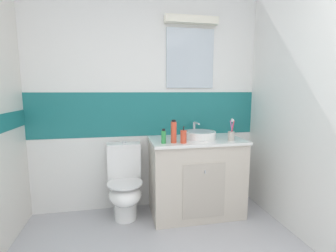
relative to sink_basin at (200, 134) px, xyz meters
The scene contains 8 objects.
wall_back_tiled 0.72m from the sink_basin, 148.02° to the left, with size 3.20×0.20×2.50m.
vanity_cabinet 0.47m from the sink_basin, behind, with size 1.01×0.60×0.85m.
sink_basin is the anchor object (origin of this frame).
toilet 0.97m from the sink_basin, behind, with size 0.37×0.50×0.81m.
toothbrush_cup 0.34m from the sink_basin, 30.90° to the right, with size 0.07×0.07×0.23m.
soap_dispenser 0.31m from the sink_basin, 140.34° to the right, with size 0.06×0.06×0.17m.
deodorant_spray_can 0.46m from the sink_basin, 158.64° to the right, with size 0.05×0.05×0.15m.
shampoo_bottle_tall 0.37m from the sink_basin, 153.29° to the right, with size 0.06×0.06×0.23m.
Camera 1 is at (-0.32, -0.40, 1.37)m, focal length 26.20 mm.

